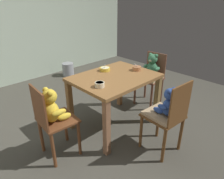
# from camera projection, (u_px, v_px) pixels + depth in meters

# --- Properties ---
(ground_plane) EXTENTS (5.20, 5.20, 0.04)m
(ground_plane) POSITION_uv_depth(u_px,v_px,m) (114.00, 125.00, 2.97)
(ground_plane) COLOR #46443B
(wall_rear) EXTENTS (5.20, 0.08, 2.95)m
(wall_rear) POSITION_uv_depth(u_px,v_px,m) (23.00, 8.00, 4.00)
(wall_rear) COLOR #A7B8A2
(wall_rear) RESTS_ON ground_plane
(dining_table) EXTENTS (1.06, 0.82, 0.75)m
(dining_table) POSITION_uv_depth(u_px,v_px,m) (115.00, 84.00, 2.69)
(dining_table) COLOR brown
(dining_table) RESTS_ON ground_plane
(teddy_chair_near_left) EXTENTS (0.40, 0.42, 0.88)m
(teddy_chair_near_left) POSITION_uv_depth(u_px,v_px,m) (52.00, 112.00, 2.17)
(teddy_chair_near_left) COLOR brown
(teddy_chair_near_left) RESTS_ON ground_plane
(teddy_chair_near_front) EXTENTS (0.41, 0.42, 0.91)m
(teddy_chair_near_front) POSITION_uv_depth(u_px,v_px,m) (167.00, 111.00, 2.25)
(teddy_chair_near_front) COLOR brown
(teddy_chair_near_front) RESTS_ON ground_plane
(teddy_chair_near_right) EXTENTS (0.40, 0.41, 0.87)m
(teddy_chair_near_right) POSITION_uv_depth(u_px,v_px,m) (151.00, 72.00, 3.33)
(teddy_chair_near_right) COLOR brown
(teddy_chair_near_right) RESTS_ON ground_plane
(porridge_bowl_yellow_far_center) EXTENTS (0.14, 0.14, 0.12)m
(porridge_bowl_yellow_far_center) POSITION_uv_depth(u_px,v_px,m) (105.00, 69.00, 2.82)
(porridge_bowl_yellow_far_center) COLOR gold
(porridge_bowl_yellow_far_center) RESTS_ON dining_table
(porridge_bowl_cream_near_left) EXTENTS (0.11, 0.11, 0.06)m
(porridge_bowl_cream_near_left) POSITION_uv_depth(u_px,v_px,m) (100.00, 84.00, 2.32)
(porridge_bowl_cream_near_left) COLOR beige
(porridge_bowl_cream_near_left) RESTS_ON dining_table
(porridge_bowl_terracotta_near_right) EXTENTS (0.13, 0.12, 0.12)m
(porridge_bowl_terracotta_near_right) POSITION_uv_depth(u_px,v_px,m) (137.00, 68.00, 2.83)
(porridge_bowl_terracotta_near_right) COLOR #B5754A
(porridge_bowl_terracotta_near_right) RESTS_ON dining_table
(metal_pail) EXTENTS (0.26, 0.26, 0.29)m
(metal_pail) POSITION_uv_depth(u_px,v_px,m) (68.00, 69.00, 4.69)
(metal_pail) COLOR #93969B
(metal_pail) RESTS_ON ground_plane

